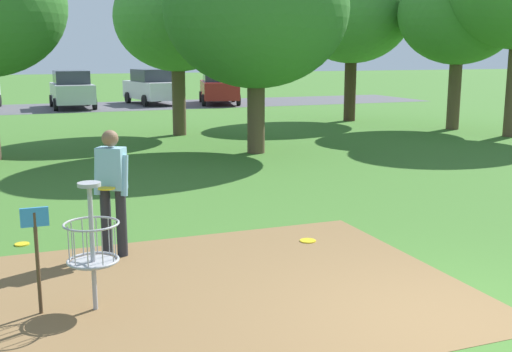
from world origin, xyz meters
TOP-DOWN VIEW (x-y plane):
  - ground_plane at (0.00, 0.00)m, footprint 160.00×160.00m
  - dirt_tee_pad at (-1.89, 1.82)m, footprint 5.42×4.42m
  - disc_golf_basket at (-3.44, 1.78)m, footprint 0.98×0.58m
  - player_foreground_watching at (-2.91, 3.54)m, footprint 0.48×0.45m
  - frisbee_near_basket at (-0.19, 3.17)m, footprint 0.23×0.23m
  - frisbee_far_left at (-4.09, 4.49)m, footprint 0.20×0.20m
  - tree_near_right at (1.03, 15.58)m, footprint 4.08×4.08m
  - tree_mid_center at (8.51, 17.43)m, footprint 4.65×4.65m
  - tree_mid_right at (2.05, 11.12)m, footprint 4.91×4.91m
  - tree_far_left at (10.58, 13.62)m, footprint 4.20×4.20m
  - parking_lot_strip at (0.00, 27.90)m, footprint 36.00×6.00m
  - parked_car_center_left at (-1.39, 27.51)m, footprint 2.02×4.22m
  - parked_car_center_right at (2.81, 28.54)m, footprint 2.48×4.44m
  - parked_car_rightmost at (6.20, 27.41)m, footprint 2.70×4.50m

SIDE VIEW (x-z plane):
  - ground_plane at x=0.00m, z-range 0.00..0.00m
  - parking_lot_strip at x=0.00m, z-range 0.00..0.01m
  - dirt_tee_pad at x=-1.89m, z-range 0.00..0.01m
  - frisbee_near_basket at x=-0.19m, z-range 0.00..0.02m
  - frisbee_far_left at x=-4.09m, z-range 0.00..0.02m
  - disc_golf_basket at x=-3.44m, z-range 0.06..1.45m
  - parked_car_center_left at x=-1.39m, z-range 0.00..1.84m
  - parked_car_center_right at x=2.81m, z-range 0.00..1.84m
  - parked_car_rightmost at x=6.20m, z-range 0.00..1.84m
  - player_foreground_watching at x=-2.91m, z-range 0.11..1.82m
  - tree_near_right at x=1.03m, z-range 1.02..6.58m
  - tree_mid_right at x=2.05m, z-range 0.87..6.80m
  - tree_far_left at x=10.58m, z-range 1.12..6.96m
  - tree_mid_center at x=8.51m, z-range 1.12..7.36m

